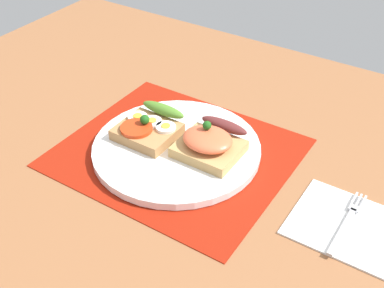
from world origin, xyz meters
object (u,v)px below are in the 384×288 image
at_px(plate, 177,148).
at_px(sandwich_egg_tomato, 149,127).
at_px(napkin, 346,224).
at_px(sandwich_salmon, 210,142).
at_px(fork, 348,220).

xyz_separation_m(plate, sandwich_egg_tomato, (-0.06, 0.00, 0.02)).
xyz_separation_m(plate, napkin, (0.29, -0.01, -0.01)).
bearing_deg(plate, napkin, -1.59).
relative_size(sandwich_egg_tomato, sandwich_salmon, 0.99).
distance_m(sandwich_egg_tomato, sandwich_salmon, 0.11).
relative_size(sandwich_egg_tomato, napkin, 0.68).
bearing_deg(fork, sandwich_salmon, 175.25).
relative_size(plate, napkin, 1.86).
distance_m(sandwich_salmon, fork, 0.24).
bearing_deg(fork, sandwich_egg_tomato, 178.93).
bearing_deg(plate, sandwich_salmon, 15.35).
relative_size(plate, fork, 2.05).
bearing_deg(fork, napkin, -92.97).
distance_m(plate, sandwich_salmon, 0.06).
distance_m(sandwich_salmon, napkin, 0.24).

